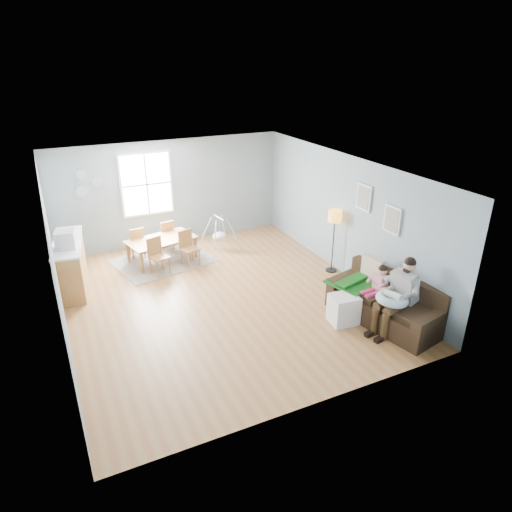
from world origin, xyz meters
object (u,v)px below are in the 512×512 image
storage_cube (343,309)px  monitor (65,239)px  chair_ne (166,234)px  counter (71,264)px  sofa (386,305)px  toddler (377,283)px  chair_se (188,246)px  chair_nw (137,241)px  chair_sw (157,254)px  floor_lamp (335,221)px  dining_table (163,250)px  father (398,293)px  baby_swing (220,236)px

storage_cube → monitor: (-4.46, 3.34, 0.97)m
storage_cube → chair_ne: bearing=113.1°
storage_cube → counter: (-4.43, 3.70, 0.26)m
sofa → toddler: 0.48m
chair_se → chair_nw: chair_se is taller
toddler → chair_sw: size_ratio=0.98×
chair_sw → chair_ne: 1.36m
chair_sw → monitor: (-1.86, -0.23, 0.76)m
floor_lamp → storage_cube: 2.42m
toddler → chair_nw: size_ratio=1.06×
dining_table → counter: (-2.11, -0.49, 0.26)m
storage_cube → chair_ne: 5.24m
dining_table → father: bearing=-71.3°
father → baby_swing: size_ratio=1.42×
chair_nw → dining_table: bearing=-41.2°
chair_nw → chair_ne: bearing=12.4°
chair_se → dining_table: bearing=138.4°
toddler → floor_lamp: size_ratio=0.57×
toddler → chair_nw: toddler is taller
sofa → counter: counter is taller
floor_lamp → chair_ne: (-3.12, 2.87, -0.78)m
toddler → chair_se: toddler is taller
toddler → chair_ne: bearing=118.9°
storage_cube → counter: counter is taller
father → toddler: father is taller
baby_swing → counter: bearing=-171.8°
chair_sw → baby_swing: size_ratio=0.88×
chair_ne → counter: (-2.38, -1.12, 0.10)m
toddler → floor_lamp: (0.41, 2.05, 0.49)m
floor_lamp → chair_se: bearing=148.2°
floor_lamp → storage_cube: bearing=-118.7°
dining_table → chair_se: 0.70m
sofa → dining_table: bearing=124.8°
storage_cube → monitor: monitor is taller
chair_se → counter: 2.61m
storage_cube → chair_se: size_ratio=0.65×
monitor → baby_swing: 3.82m
baby_swing → chair_nw: bearing=167.8°
chair_sw → counter: 1.83m
father → counter: size_ratio=0.71×
father → toddler: (-0.05, 0.51, -0.01)m
storage_cube → chair_ne: size_ratio=0.70×
father → toddler: size_ratio=1.65×
toddler → chair_nw: bearing=126.4°
sofa → chair_nw: size_ratio=2.89×
father → storage_cube: (-0.71, 0.60, -0.47)m
storage_cube → baby_swing: 4.30m
dining_table → toddler: bearing=-68.8°
chair_ne → monitor: (-2.40, -1.48, 0.80)m
sofa → counter: bearing=142.7°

